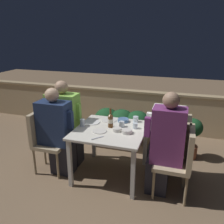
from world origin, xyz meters
TOP-DOWN VIEW (x-y plane):
  - ground_plane at (0.00, 0.00)m, footprint 16.00×16.00m
  - parapet_wall at (0.00, 1.81)m, footprint 9.00×0.18m
  - dining_table at (0.00, 0.00)m, footprint 0.93×0.93m
  - planter_hedge at (-0.09, 0.90)m, footprint 1.00×0.47m
  - chair_left_near at (-0.94, -0.13)m, footprint 0.44×0.43m
  - person_navy_jumper at (-0.74, -0.13)m, footprint 0.51×0.26m
  - chair_left_far at (-0.95, 0.15)m, footprint 0.44×0.43m
  - person_green_blouse at (-0.76, 0.15)m, footprint 0.52×0.26m
  - chair_right_near at (0.94, -0.17)m, footprint 0.44×0.43m
  - person_purple_stripe at (0.74, -0.17)m, footprint 0.48×0.26m
  - chair_right_far at (0.91, 0.18)m, footprint 0.44×0.43m
  - person_white_polo at (0.70, 0.18)m, footprint 0.49×0.26m
  - beer_bottle at (-0.02, 0.07)m, footprint 0.07×0.07m
  - plate_0 at (-0.12, 0.30)m, footprint 0.22×0.22m
  - plate_1 at (-0.11, -0.12)m, footprint 0.19×0.19m
  - plate_2 at (-0.33, 0.15)m, footprint 0.23×0.23m
  - bowl_0 at (0.10, -0.04)m, footprint 0.12×0.12m
  - bowl_1 at (0.24, -0.06)m, footprint 0.14×0.14m
  - bowl_2 at (0.09, 0.32)m, footprint 0.16×0.16m
  - glass_cup_0 at (0.26, 0.37)m, footprint 0.08×0.08m
  - glass_cup_1 at (-0.40, -0.02)m, footprint 0.06×0.06m
  - glass_cup_2 at (0.12, 0.13)m, footprint 0.07×0.07m
  - glass_cup_3 at (0.31, 0.12)m, footprint 0.07×0.07m
  - fork_0 at (-0.07, -0.32)m, footprint 0.13×0.14m
  - potted_plant at (1.07, 0.85)m, footprint 0.32×0.32m

SIDE VIEW (x-z plane):
  - ground_plane at x=0.00m, z-range 0.00..0.00m
  - planter_hedge at x=-0.09m, z-range 0.04..0.72m
  - potted_plant at x=1.07m, z-range 0.08..0.75m
  - parapet_wall at x=0.00m, z-range 0.01..0.82m
  - chair_left_near at x=-0.94m, z-range 0.09..0.98m
  - chair_left_far at x=-0.95m, z-range 0.09..0.98m
  - chair_right_near at x=0.94m, z-range 0.09..0.98m
  - chair_right_far at x=0.91m, z-range 0.09..0.98m
  - person_white_polo at x=0.70m, z-range 0.00..1.22m
  - dining_table at x=0.00m, z-range 0.26..0.97m
  - person_navy_jumper at x=-0.74m, z-range 0.00..1.24m
  - person_green_blouse at x=-0.76m, z-range 0.00..1.28m
  - person_purple_stripe at x=0.74m, z-range 0.01..1.32m
  - fork_0 at x=-0.07m, z-range 0.70..0.71m
  - plate_0 at x=-0.12m, z-range 0.70..0.71m
  - plate_1 at x=-0.11m, z-range 0.70..0.71m
  - plate_2 at x=-0.33m, z-range 0.70..0.71m
  - bowl_0 at x=0.10m, z-range 0.71..0.75m
  - bowl_2 at x=0.09m, z-range 0.71..0.75m
  - bowl_1 at x=0.24m, z-range 0.71..0.76m
  - glass_cup_2 at x=0.12m, z-range 0.70..0.78m
  - glass_cup_3 at x=0.31m, z-range 0.70..0.78m
  - glass_cup_0 at x=0.26m, z-range 0.70..0.78m
  - glass_cup_1 at x=-0.40m, z-range 0.70..0.81m
  - beer_bottle at x=-0.02m, z-range 0.67..0.94m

